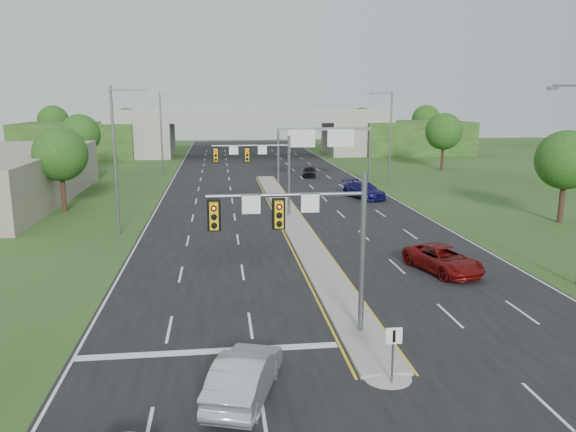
{
  "coord_description": "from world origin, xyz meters",
  "views": [
    {
      "loc": [
        -5.92,
        -22.29,
        10.01
      ],
      "look_at": [
        -1.81,
        11.07,
        3.0
      ],
      "focal_mm": 35.0,
      "sensor_mm": 36.0,
      "label": 1
    }
  ],
  "objects_px": {
    "car_far_a": "(443,259)",
    "car_far_c": "(309,171)",
    "signal_mast_far": "(263,163)",
    "sign_gantry": "(323,140)",
    "signal_mast_near": "(310,230)",
    "overpass": "(251,136)",
    "car_far_b": "(364,190)",
    "keep_right_sign": "(393,346)",
    "car_silver": "(244,375)"
  },
  "relations": [
    {
      "from": "car_far_a",
      "to": "car_far_b",
      "type": "xyz_separation_m",
      "value": [
        1.76,
        25.17,
        0.07
      ]
    },
    {
      "from": "keep_right_sign",
      "to": "sign_gantry",
      "type": "xyz_separation_m",
      "value": [
        6.68,
        49.45,
        3.72
      ]
    },
    {
      "from": "car_silver",
      "to": "car_far_b",
      "type": "distance_m",
      "value": 40.52
    },
    {
      "from": "signal_mast_far",
      "to": "car_far_b",
      "type": "xyz_separation_m",
      "value": [
        11.08,
        8.38,
        -3.88
      ]
    },
    {
      "from": "car_far_c",
      "to": "car_far_b",
      "type": "bearing_deg",
      "value": -70.32
    },
    {
      "from": "overpass",
      "to": "sign_gantry",
      "type": "bearing_deg",
      "value": -79.21
    },
    {
      "from": "car_far_b",
      "to": "keep_right_sign",
      "type": "bearing_deg",
      "value": -121.94
    },
    {
      "from": "car_silver",
      "to": "car_far_c",
      "type": "bearing_deg",
      "value": -83.89
    },
    {
      "from": "signal_mast_far",
      "to": "overpass",
      "type": "xyz_separation_m",
      "value": [
        2.26,
        55.07,
        -1.17
      ]
    },
    {
      "from": "sign_gantry",
      "to": "overpass",
      "type": "relative_size",
      "value": 0.14
    },
    {
      "from": "keep_right_sign",
      "to": "overpass",
      "type": "xyz_separation_m",
      "value": [
        0.0,
        84.53,
        2.04
      ]
    },
    {
      "from": "overpass",
      "to": "car_far_a",
      "type": "distance_m",
      "value": 72.26
    },
    {
      "from": "sign_gantry",
      "to": "car_far_b",
      "type": "xyz_separation_m",
      "value": [
        2.13,
        -11.61,
        -4.4
      ]
    },
    {
      "from": "signal_mast_far",
      "to": "keep_right_sign",
      "type": "relative_size",
      "value": 3.18
    },
    {
      "from": "overpass",
      "to": "car_far_c",
      "type": "bearing_deg",
      "value": -78.91
    },
    {
      "from": "overpass",
      "to": "car_far_c",
      "type": "height_order",
      "value": "overpass"
    },
    {
      "from": "signal_mast_far",
      "to": "car_far_a",
      "type": "distance_m",
      "value": 19.6
    },
    {
      "from": "signal_mast_near",
      "to": "signal_mast_far",
      "type": "xyz_separation_m",
      "value": [
        0.0,
        25.0,
        0.0
      ]
    },
    {
      "from": "sign_gantry",
      "to": "car_far_b",
      "type": "bearing_deg",
      "value": -79.59
    },
    {
      "from": "signal_mast_near",
      "to": "keep_right_sign",
      "type": "height_order",
      "value": "signal_mast_near"
    },
    {
      "from": "car_silver",
      "to": "car_far_b",
      "type": "xyz_separation_m",
      "value": [
        14.06,
        38.0,
        0.03
      ]
    },
    {
      "from": "keep_right_sign",
      "to": "car_far_a",
      "type": "bearing_deg",
      "value": 60.89
    },
    {
      "from": "car_far_c",
      "to": "car_far_a",
      "type": "bearing_deg",
      "value": -78.67
    },
    {
      "from": "sign_gantry",
      "to": "car_silver",
      "type": "height_order",
      "value": "sign_gantry"
    },
    {
      "from": "car_far_b",
      "to": "car_silver",
      "type": "bearing_deg",
      "value": -129.12
    },
    {
      "from": "signal_mast_far",
      "to": "car_far_a",
      "type": "xyz_separation_m",
      "value": [
        9.32,
        -16.79,
        -3.95
      ]
    },
    {
      "from": "sign_gantry",
      "to": "keep_right_sign",
      "type": "bearing_deg",
      "value": -97.7
    },
    {
      "from": "car_far_b",
      "to": "car_far_c",
      "type": "relative_size",
      "value": 1.41
    },
    {
      "from": "keep_right_sign",
      "to": "sign_gantry",
      "type": "relative_size",
      "value": 0.19
    },
    {
      "from": "car_far_a",
      "to": "car_silver",
      "type": "bearing_deg",
      "value": -149.27
    },
    {
      "from": "car_far_a",
      "to": "car_far_c",
      "type": "relative_size",
      "value": 1.35
    },
    {
      "from": "overpass",
      "to": "signal_mast_near",
      "type": "bearing_deg",
      "value": -91.62
    },
    {
      "from": "car_far_c",
      "to": "signal_mast_near",
      "type": "bearing_deg",
      "value": -89.48
    },
    {
      "from": "sign_gantry",
      "to": "car_far_b",
      "type": "relative_size",
      "value": 2.04
    },
    {
      "from": "keep_right_sign",
      "to": "car_far_a",
      "type": "xyz_separation_m",
      "value": [
        7.05,
        12.66,
        -0.74
      ]
    },
    {
      "from": "sign_gantry",
      "to": "car_silver",
      "type": "xyz_separation_m",
      "value": [
        -11.93,
        -49.61,
        -4.42
      ]
    },
    {
      "from": "car_silver",
      "to": "overpass",
      "type": "bearing_deg",
      "value": -76.02
    },
    {
      "from": "signal_mast_near",
      "to": "car_far_c",
      "type": "distance_m",
      "value": 51.07
    },
    {
      "from": "car_far_a",
      "to": "overpass",
      "type": "bearing_deg",
      "value": 80.12
    },
    {
      "from": "signal_mast_far",
      "to": "sign_gantry",
      "type": "relative_size",
      "value": 0.6
    },
    {
      "from": "overpass",
      "to": "car_far_b",
      "type": "bearing_deg",
      "value": -79.31
    },
    {
      "from": "car_far_b",
      "to": "car_far_c",
      "type": "height_order",
      "value": "car_far_b"
    },
    {
      "from": "keep_right_sign",
      "to": "car_silver",
      "type": "height_order",
      "value": "keep_right_sign"
    },
    {
      "from": "signal_mast_near",
      "to": "sign_gantry",
      "type": "relative_size",
      "value": 0.6
    },
    {
      "from": "keep_right_sign",
      "to": "sign_gantry",
      "type": "height_order",
      "value": "sign_gantry"
    },
    {
      "from": "sign_gantry",
      "to": "car_silver",
      "type": "relative_size",
      "value": 2.39
    },
    {
      "from": "signal_mast_near",
      "to": "overpass",
      "type": "height_order",
      "value": "overpass"
    },
    {
      "from": "car_far_b",
      "to": "car_far_c",
      "type": "bearing_deg",
      "value": 81.18
    },
    {
      "from": "signal_mast_near",
      "to": "car_far_c",
      "type": "height_order",
      "value": "signal_mast_near"
    },
    {
      "from": "sign_gantry",
      "to": "overpass",
      "type": "bearing_deg",
      "value": 100.79
    }
  ]
}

